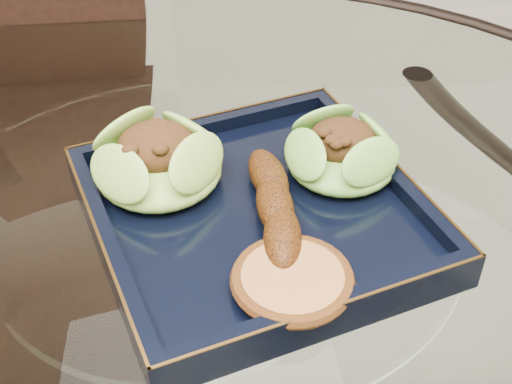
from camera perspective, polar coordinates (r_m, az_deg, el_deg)
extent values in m
cylinder|color=white|center=(0.60, -5.14, -5.86)|extent=(1.10, 1.10, 0.01)
torus|color=black|center=(0.60, -5.14, -5.86)|extent=(1.13, 1.13, 0.02)
cylinder|color=black|center=(1.11, 9.94, -8.16)|extent=(0.04, 0.04, 0.75)
cylinder|color=black|center=(1.11, -19.67, -10.49)|extent=(0.04, 0.04, 0.75)
cube|color=black|center=(1.08, -16.61, -7.85)|extent=(0.38, 0.38, 0.04)
cube|color=black|center=(1.06, -17.88, 7.79)|extent=(0.36, 0.03, 0.41)
cylinder|color=black|center=(1.32, -7.18, -8.86)|extent=(0.03, 0.03, 0.40)
cube|color=black|center=(0.62, 0.00, -2.15)|extent=(0.33, 0.33, 0.02)
ellipsoid|color=#6CA12E|center=(0.63, -7.82, 2.27)|extent=(0.15, 0.15, 0.04)
ellipsoid|color=#52992C|center=(0.65, 6.88, 2.95)|extent=(0.11, 0.11, 0.04)
ellipsoid|color=#5A2909|center=(0.59, 1.53, -1.07)|extent=(0.03, 0.15, 0.03)
cylinder|color=#C27A40|center=(0.54, 2.93, -7.19)|extent=(0.11, 0.11, 0.02)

